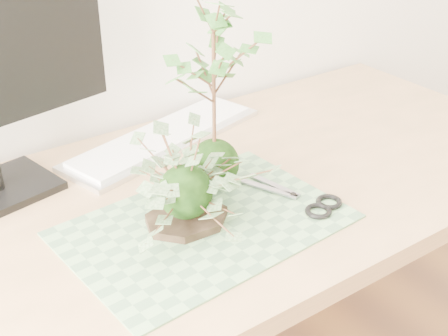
# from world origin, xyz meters

# --- Properties ---
(desk) EXTENTS (1.60, 0.70, 0.74)m
(desk) POSITION_xyz_m (0.01, 1.23, 0.65)
(desk) COLOR tan
(desk) RESTS_ON ground_plane
(cutting_mat) EXTENTS (0.51, 0.36, 0.00)m
(cutting_mat) POSITION_xyz_m (-0.05, 1.13, 0.74)
(cutting_mat) COLOR #4C7550
(cutting_mat) RESTS_ON desk
(stone_dish) EXTENTS (0.17, 0.17, 0.01)m
(stone_dish) POSITION_xyz_m (-0.07, 1.16, 0.75)
(stone_dish) COLOR black
(stone_dish) RESTS_ON cutting_mat
(ivy_kokedama) EXTENTS (0.35, 0.35, 0.20)m
(ivy_kokedama) POSITION_xyz_m (-0.07, 1.16, 0.85)
(ivy_kokedama) COLOR black
(ivy_kokedama) RESTS_ON stone_dish
(maple_kokedama) EXTENTS (0.25, 0.25, 0.41)m
(maple_kokedama) POSITION_xyz_m (0.05, 1.24, 1.02)
(maple_kokedama) COLOR black
(maple_kokedama) RESTS_ON desk
(keyboard) EXTENTS (0.52, 0.27, 0.02)m
(keyboard) POSITION_xyz_m (0.07, 1.47, 0.75)
(keyboard) COLOR silver
(keyboard) RESTS_ON desk
(scissors) EXTENTS (0.10, 0.21, 0.01)m
(scissors) POSITION_xyz_m (0.14, 1.07, 0.75)
(scissors) COLOR gray
(scissors) RESTS_ON cutting_mat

